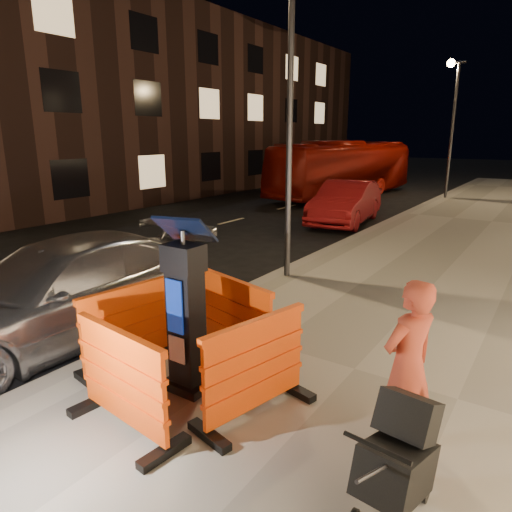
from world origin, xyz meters
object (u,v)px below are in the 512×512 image
Objects in this scene: bus_doubledecker at (342,196)px; car_silver at (68,337)px; barrier_kerbside at (131,327)px; man at (408,365)px; car_red at (345,223)px; barrier_back at (236,319)px; barrier_bldgside at (255,368)px; stroller at (396,463)px; barrier_front at (122,381)px; parking_kiosk at (186,311)px.

car_silver is at bearing -71.07° from bus_doubledecker.
man is at bearing -73.80° from barrier_kerbside.
car_silver is at bearing -96.69° from car_red.
barrier_back is 2.47m from man.
stroller is (1.64, -0.50, -0.07)m from barrier_bldgside.
barrier_front is 1.00× the size of barrier_back.
car_silver is 11.22m from car_red.
car_silver is 3.09× the size of man.
car_silver is (-2.75, 0.24, -1.13)m from parking_kiosk.
man is (2.39, -0.55, 0.29)m from barrier_back.
car_red is at bearing 120.05° from barrier_back.
barrier_back is 2.97m from stroller.
parking_kiosk is 1.40× the size of barrier_kerbside.
man is at bearing -56.11° from bus_doubledecker.
barrier_front is 0.14× the size of bus_doubledecker.
barrier_kerbside is 1.90m from barrier_bldgside.
bus_doubledecker reaches higher than stroller.
bus_doubledecker is at bearing 123.57° from barrier_back.
parking_kiosk is at bearing 175.53° from stroller.
stroller is (5.34, -0.74, 0.62)m from car_silver.
bus_doubledecker is at bearing 106.65° from car_red.
parking_kiosk is 1.04m from barrier_back.
man is at bearing -71.94° from car_red.
parking_kiosk is 2.69m from stroller.
parking_kiosk is at bearing 103.41° from barrier_bldgside.
barrier_bldgside is 0.14× the size of bus_doubledecker.
stroller is (5.53, -11.96, 0.62)m from car_red.
parking_kiosk is 2.08× the size of stroller.
bus_doubledecker reaches higher than car_silver.
stroller is at bearing -72.86° from car_red.
barrier_front is 1.34m from barrier_bldgside.
barrier_bldgside is 12.12m from car_red.
man reaches higher than barrier_kerbside.
parking_kiosk is 1.04m from barrier_bldgside.
barrier_bldgside is at bearing -0.87° from car_silver.
barrier_front is 1.00× the size of barrier_bldgside.
barrier_front and barrier_kerbside have the same top height.
car_red is 4.77× the size of stroller.
barrier_back is at bearing -62.16° from bus_doubledecker.
barrier_front reaches higher than car_red.
stroller is at bearing 39.04° from man.
stroller is (8.59, -18.73, 0.62)m from bus_doubledecker.
bus_doubledecker is at bearing -128.29° from man.
car_silver is (-2.75, -0.71, -0.70)m from barrier_back.
barrier_bldgside is (0.95, -0.00, -0.43)m from parking_kiosk.
barrier_back and barrier_bldgside have the same top height.
barrier_bldgside is at bearing 51.41° from barrier_front.
barrier_front is 1.49× the size of stroller.
stroller is (0.20, -0.90, -0.36)m from man.
man is at bearing 20.86° from parking_kiosk.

